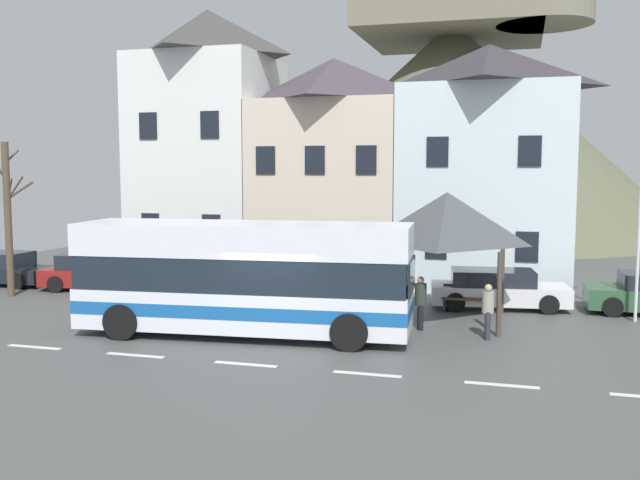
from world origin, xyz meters
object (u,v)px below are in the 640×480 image
at_px(parked_car_01, 235,275).
at_px(parked_car_04, 1,268).
at_px(bus_shelter, 447,219).
at_px(pedestrian_00, 421,301).
at_px(transit_bus, 245,279).
at_px(townhouse_01, 334,169).
at_px(hilltop_castle, 452,120).
at_px(townhouse_00, 209,143).
at_px(parked_car_02, 101,272).
at_px(public_bench, 467,297).
at_px(pedestrian_01, 488,309).
at_px(townhouse_02, 487,165).
at_px(bare_tree_00, 8,215).
at_px(parked_car_00, 497,289).

relative_size(parked_car_01, parked_car_04, 1.03).
bearing_deg(bus_shelter, pedestrian_00, -113.53).
distance_m(transit_bus, pedestrian_00, 5.18).
xyz_separation_m(townhouse_01, pedestrian_00, (4.99, -8.93, -3.82)).
xyz_separation_m(hilltop_castle, bus_shelter, (2.88, -31.66, -5.10)).
bearing_deg(pedestrian_00, hilltop_castle, 93.98).
bearing_deg(parked_car_01, townhouse_00, -54.88).
height_order(parked_car_02, public_bench, parked_car_02).
relative_size(transit_bus, parked_car_02, 2.04).
xyz_separation_m(bus_shelter, parked_car_02, (-13.53, 2.09, -2.50)).
relative_size(bus_shelter, pedestrian_01, 2.59).
relative_size(townhouse_02, parked_car_02, 2.07).
height_order(pedestrian_01, bare_tree_00, bare_tree_00).
xyz_separation_m(pedestrian_01, public_bench, (-0.82, 3.71, -0.39)).
height_order(townhouse_02, bus_shelter, townhouse_02).
bearing_deg(public_bench, townhouse_02, 87.82).
height_order(townhouse_01, public_bench, townhouse_01).
bearing_deg(townhouse_01, parked_car_04, -156.52).
bearing_deg(townhouse_01, townhouse_02, 4.64).
height_order(parked_car_00, pedestrian_00, pedestrian_00).
bearing_deg(transit_bus, parked_car_00, 36.52).
bearing_deg(parked_car_00, bus_shelter, -127.92).
xyz_separation_m(townhouse_02, parked_car_02, (-14.33, -6.01, -4.17)).
bearing_deg(bus_shelter, hilltop_castle, 95.20).
distance_m(parked_car_02, pedestrian_01, 15.46).
relative_size(parked_car_02, public_bench, 2.93).
bearing_deg(pedestrian_00, townhouse_02, 81.70).
bearing_deg(townhouse_02, townhouse_01, -175.36).
relative_size(parked_car_04, pedestrian_00, 2.76).
height_order(parked_car_01, parked_car_02, parked_car_02).
distance_m(hilltop_castle, parked_car_04, 34.16).
distance_m(transit_bus, bare_tree_00, 11.25).
relative_size(bus_shelter, pedestrian_00, 2.54).
bearing_deg(bare_tree_00, townhouse_02, 26.04).
distance_m(transit_bus, parked_car_01, 7.16).
bearing_deg(parked_car_04, pedestrian_00, -11.96).
bearing_deg(parked_car_00, parked_car_04, 173.44).
height_order(townhouse_02, hilltop_castle, hilltop_castle).
bearing_deg(townhouse_00, pedestrian_00, -39.67).
bearing_deg(townhouse_01, transit_bus, -88.45).
bearing_deg(townhouse_00, parked_car_01, -55.94).
xyz_separation_m(townhouse_01, townhouse_02, (6.37, 0.52, 0.18)).
xyz_separation_m(parked_car_01, bare_tree_00, (-7.64, -3.08, 2.35)).
distance_m(townhouse_02, parked_car_00, 7.00).
bearing_deg(pedestrian_01, townhouse_01, 125.81).
distance_m(townhouse_01, townhouse_02, 6.39).
xyz_separation_m(townhouse_00, townhouse_02, (12.18, 0.49, -0.99)).
xyz_separation_m(townhouse_01, pedestrian_01, (6.94, -9.62, -3.81)).
relative_size(parked_car_01, pedestrian_01, 2.90).
xyz_separation_m(townhouse_01, public_bench, (6.12, -5.92, -4.20)).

